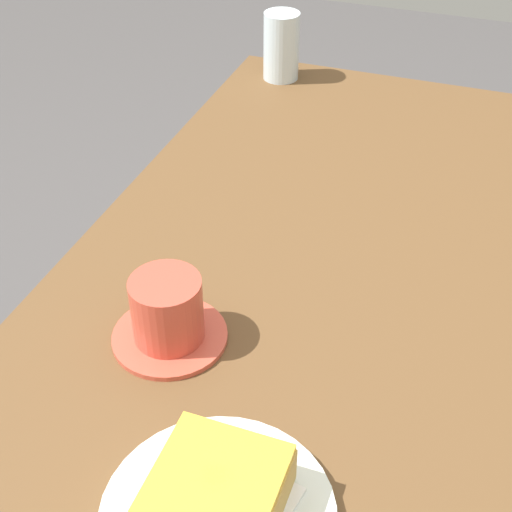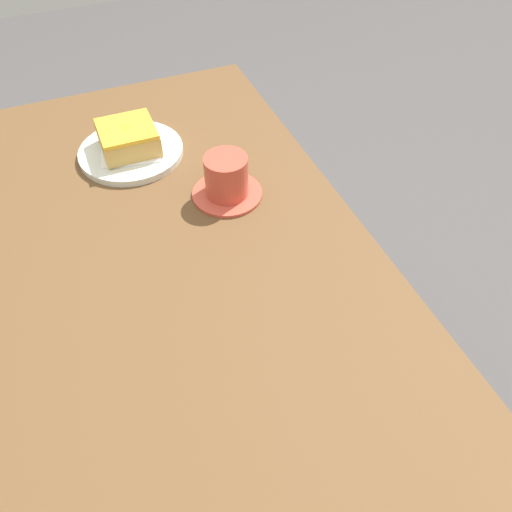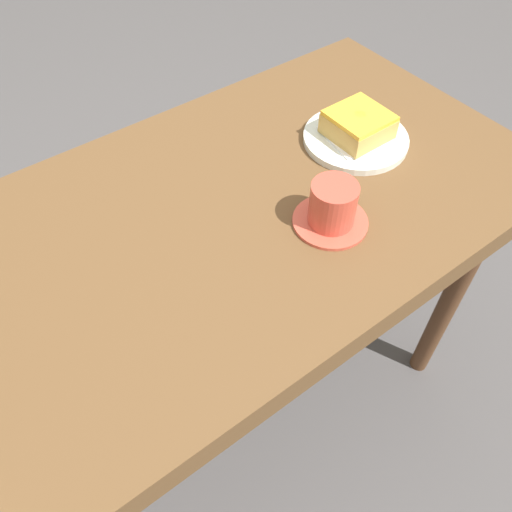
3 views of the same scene
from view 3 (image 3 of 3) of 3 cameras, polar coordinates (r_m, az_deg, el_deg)
The scene contains 6 objects.
ground_plane at distance 1.45m, azimuth -2.88°, elevation -15.79°, with size 6.00×6.00×0.00m, color #4A4748.
table at distance 0.91m, azimuth -4.45°, elevation 1.05°, with size 1.19×0.61×0.72m.
plate_glazed_square at distance 1.01m, azimuth 10.95°, elevation 12.62°, with size 0.20×0.20×0.01m, color silver.
napkin_glazed_square at distance 1.01m, azimuth 11.02°, elevation 12.98°, with size 0.11×0.11×0.00m, color white.
donut_glazed_square at distance 0.99m, azimuth 11.23°, elevation 14.09°, with size 0.10×0.10×0.05m.
coffee_cup at distance 0.82m, azimuth 8.45°, elevation 5.41°, with size 0.12×0.12×0.08m.
Camera 3 is at (0.30, 0.52, 1.33)m, focal length 36.18 mm.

